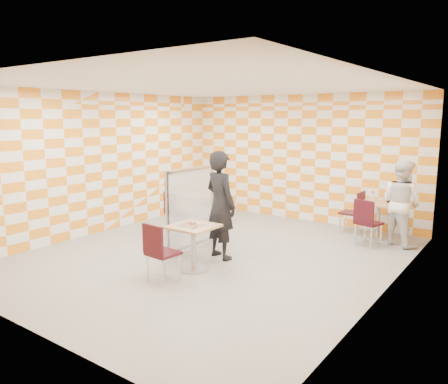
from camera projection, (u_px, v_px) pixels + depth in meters
name	position (u px, v px, depth m)	size (l,w,h in m)	color
room_shell	(230.00, 170.00, 8.08)	(7.00, 7.00, 7.00)	#999994
main_table	(193.00, 240.00, 7.08)	(0.70, 0.70, 0.75)	tan
second_table	(378.00, 214.00, 8.99)	(0.70, 0.70, 0.75)	tan
empty_table	(194.00, 206.00, 9.73)	(0.70, 0.70, 0.75)	tan
chair_main_front	(159.00, 249.00, 6.49)	(0.45, 0.46, 0.92)	#350A11
chair_second_front	(366.00, 219.00, 8.36)	(0.51, 0.52, 0.92)	#350A11
chair_second_side	(356.00, 209.00, 9.25)	(0.44, 0.43, 0.92)	#350A11
chair_empty_near	(174.00, 210.00, 9.17)	(0.50, 0.51, 0.92)	#350A11
chair_empty_far	(215.00, 199.00, 10.35)	(0.43, 0.44, 0.92)	#350A11
partition	(191.00, 208.00, 8.16)	(0.08, 1.38, 1.55)	white
man_dark	(220.00, 205.00, 7.63)	(0.70, 0.46, 1.91)	black
man_white	(401.00, 203.00, 8.44)	(0.82, 0.64, 1.68)	white
pizza_on_foil	(192.00, 224.00, 7.03)	(0.40, 0.40, 0.04)	silver
sport_bottle	(373.00, 196.00, 9.11)	(0.06, 0.06, 0.20)	white
soda_bottle	(388.00, 197.00, 8.91)	(0.07, 0.07, 0.23)	black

